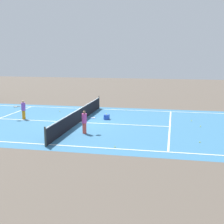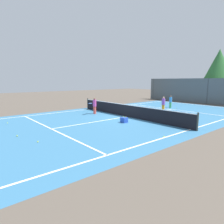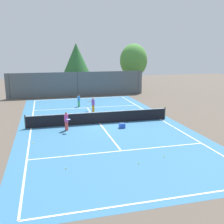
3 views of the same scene
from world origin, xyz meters
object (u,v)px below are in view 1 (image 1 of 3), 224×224
(player_0, at_px, (23,109))
(tennis_ball_2, at_px, (126,110))
(tennis_ball_1, at_px, (115,147))
(tennis_ball_5, at_px, (191,121))
(tennis_ball_4, at_px, (200,142))
(tennis_ball_3, at_px, (200,126))
(ball_crate, at_px, (107,117))
(tennis_ball_6, at_px, (60,111))
(player_1, at_px, (85,122))

(player_0, bearing_deg, tennis_ball_2, -53.79)
(player_0, distance_m, tennis_ball_1, 9.85)
(tennis_ball_2, bearing_deg, tennis_ball_5, -121.87)
(tennis_ball_4, height_order, tennis_ball_5, same)
(tennis_ball_1, distance_m, tennis_ball_3, 7.43)
(ball_crate, xyz_separation_m, tennis_ball_2, (3.98, -0.87, -0.15))
(tennis_ball_1, xyz_separation_m, tennis_ball_3, (5.67, -4.81, 0.00))
(tennis_ball_2, height_order, tennis_ball_5, same)
(tennis_ball_5, xyz_separation_m, tennis_ball_6, (1.62, 10.85, 0.00))
(tennis_ball_2, relative_size, tennis_ball_4, 1.00)
(player_1, xyz_separation_m, tennis_ball_6, (6.54, 4.17, -0.71))
(tennis_ball_4, bearing_deg, tennis_ball_5, 1.66)
(tennis_ball_5, bearing_deg, tennis_ball_3, -163.65)
(tennis_ball_1, relative_size, tennis_ball_5, 1.00)
(player_1, relative_size, tennis_ball_3, 21.65)
(player_0, distance_m, player_1, 6.52)
(player_0, xyz_separation_m, tennis_ball_5, (1.81, -12.41, -0.71))
(tennis_ball_4, bearing_deg, ball_crate, 52.35)
(ball_crate, bearing_deg, tennis_ball_1, -163.99)
(tennis_ball_1, xyz_separation_m, tennis_ball_2, (10.71, 1.07, 0.00))
(tennis_ball_6, bearing_deg, ball_crate, -116.02)
(tennis_ball_2, bearing_deg, tennis_ball_4, -148.17)
(player_1, relative_size, ball_crate, 3.31)
(player_1, distance_m, tennis_ball_2, 8.40)
(tennis_ball_3, distance_m, tennis_ball_4, 3.88)
(player_1, relative_size, tennis_ball_5, 21.65)
(player_0, relative_size, tennis_ball_5, 21.59)
(tennis_ball_2, distance_m, tennis_ball_6, 5.74)
(player_0, height_order, tennis_ball_6, player_0)
(ball_crate, bearing_deg, player_1, 174.15)
(tennis_ball_3, bearing_deg, player_0, 90.46)
(tennis_ball_1, bearing_deg, tennis_ball_4, -68.05)
(player_0, bearing_deg, tennis_ball_4, -106.67)
(tennis_ball_2, bearing_deg, tennis_ball_6, 107.47)
(player_0, relative_size, tennis_ball_4, 21.59)
(tennis_ball_3, height_order, tennis_ball_4, same)
(ball_crate, distance_m, tennis_ball_6, 5.14)
(tennis_ball_3, relative_size, tennis_ball_5, 1.00)
(tennis_ball_4, relative_size, tennis_ball_5, 1.00)
(tennis_ball_1, bearing_deg, tennis_ball_6, 36.06)
(player_0, distance_m, tennis_ball_4, 13.14)
(tennis_ball_1, xyz_separation_m, tennis_ball_6, (8.99, 6.55, 0.00))
(player_1, xyz_separation_m, tennis_ball_4, (-0.65, -6.84, -0.71))
(tennis_ball_1, bearing_deg, tennis_ball_2, 5.69)
(player_1, height_order, tennis_ball_3, player_1)
(tennis_ball_2, height_order, tennis_ball_3, same)
(player_0, height_order, tennis_ball_5, player_0)
(player_0, xyz_separation_m, tennis_ball_2, (5.15, -7.04, -0.71))
(player_1, bearing_deg, tennis_ball_5, -53.60)
(tennis_ball_2, xyz_separation_m, tennis_ball_4, (-8.91, -5.53, 0.00))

